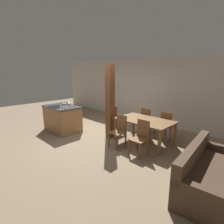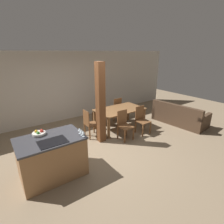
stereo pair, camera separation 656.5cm
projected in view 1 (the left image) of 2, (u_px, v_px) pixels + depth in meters
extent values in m
plane|color=#847056|center=(95.00, 138.00, 5.86)|extent=(16.00, 16.00, 0.00)
cube|color=beige|center=(145.00, 91.00, 7.52)|extent=(11.20, 0.08, 2.70)
cube|color=#9E7047|center=(62.00, 119.00, 6.48)|extent=(1.34, 0.86, 0.89)
cube|color=#38383D|center=(62.00, 107.00, 6.37)|extent=(1.38, 0.90, 0.04)
cube|color=black|center=(56.00, 107.00, 6.22)|extent=(0.56, 0.40, 0.01)
cylinder|color=silver|center=(66.00, 104.00, 6.66)|extent=(0.28, 0.28, 0.05)
sphere|color=red|center=(67.00, 103.00, 6.60)|extent=(0.08, 0.08, 0.08)
sphere|color=gold|center=(67.00, 102.00, 6.71)|extent=(0.07, 0.07, 0.07)
sphere|color=#3D8E38|center=(64.00, 103.00, 6.62)|extent=(0.07, 0.07, 0.07)
cylinder|color=silver|center=(61.00, 110.00, 5.69)|extent=(0.06, 0.06, 0.00)
cylinder|color=silver|center=(61.00, 109.00, 5.68)|extent=(0.01, 0.01, 0.07)
cone|color=silver|center=(61.00, 107.00, 5.67)|extent=(0.08, 0.08, 0.06)
cylinder|color=silver|center=(63.00, 109.00, 5.75)|extent=(0.06, 0.06, 0.00)
cylinder|color=silver|center=(63.00, 108.00, 5.75)|extent=(0.01, 0.01, 0.07)
cone|color=silver|center=(63.00, 106.00, 5.73)|extent=(0.08, 0.08, 0.06)
cylinder|color=silver|center=(66.00, 109.00, 5.82)|extent=(0.06, 0.06, 0.00)
cylinder|color=silver|center=(66.00, 108.00, 5.81)|extent=(0.01, 0.01, 0.07)
cone|color=silver|center=(66.00, 106.00, 5.79)|extent=(0.08, 0.08, 0.06)
cube|color=brown|center=(145.00, 120.00, 5.33)|extent=(1.71, 1.02, 0.03)
cube|color=brown|center=(116.00, 129.00, 5.64)|extent=(0.07, 0.07, 0.70)
cube|color=brown|center=(159.00, 143.00, 4.56)|extent=(0.07, 0.07, 0.70)
cube|color=brown|center=(133.00, 123.00, 6.26)|extent=(0.07, 0.07, 0.70)
cube|color=brown|center=(175.00, 134.00, 5.18)|extent=(0.07, 0.07, 0.70)
cube|color=brown|center=(117.00, 132.00, 5.09)|extent=(0.40, 0.40, 0.02)
cube|color=brown|center=(122.00, 123.00, 5.17)|extent=(0.38, 0.02, 0.48)
cube|color=brown|center=(109.00, 140.00, 5.14)|extent=(0.04, 0.04, 0.42)
cube|color=brown|center=(118.00, 143.00, 4.90)|extent=(0.04, 0.04, 0.42)
cube|color=brown|center=(117.00, 136.00, 5.39)|extent=(0.04, 0.04, 0.42)
cube|color=brown|center=(126.00, 140.00, 5.14)|extent=(0.04, 0.04, 0.42)
cube|color=brown|center=(139.00, 139.00, 4.57)|extent=(0.40, 0.40, 0.02)
cube|color=brown|center=(143.00, 129.00, 4.64)|extent=(0.38, 0.02, 0.48)
cube|color=brown|center=(129.00, 147.00, 4.62)|extent=(0.04, 0.04, 0.42)
cube|color=brown|center=(140.00, 152.00, 4.37)|extent=(0.04, 0.04, 0.42)
cube|color=brown|center=(137.00, 144.00, 4.86)|extent=(0.04, 0.04, 0.42)
cube|color=brown|center=(148.00, 147.00, 4.62)|extent=(0.04, 0.04, 0.42)
cube|color=brown|center=(148.00, 121.00, 6.22)|extent=(0.40, 0.40, 0.02)
cube|color=brown|center=(146.00, 115.00, 6.03)|extent=(0.38, 0.02, 0.48)
cube|color=brown|center=(155.00, 127.00, 6.27)|extent=(0.04, 0.04, 0.42)
cube|color=brown|center=(147.00, 125.00, 6.51)|extent=(0.04, 0.04, 0.42)
cube|color=brown|center=(149.00, 129.00, 6.02)|extent=(0.04, 0.04, 0.42)
cube|color=brown|center=(141.00, 127.00, 6.27)|extent=(0.04, 0.04, 0.42)
cube|color=brown|center=(168.00, 126.00, 5.69)|extent=(0.40, 0.40, 0.02)
cube|color=brown|center=(166.00, 120.00, 5.50)|extent=(0.38, 0.02, 0.48)
cube|color=brown|center=(175.00, 132.00, 5.74)|extent=(0.04, 0.04, 0.42)
cube|color=brown|center=(166.00, 130.00, 5.99)|extent=(0.04, 0.04, 0.42)
cube|color=brown|center=(170.00, 135.00, 5.50)|extent=(0.04, 0.04, 0.42)
cube|color=brown|center=(160.00, 132.00, 5.74)|extent=(0.04, 0.04, 0.42)
cube|color=brown|center=(117.00, 122.00, 6.18)|extent=(0.40, 0.40, 0.02)
cube|color=brown|center=(113.00, 114.00, 6.25)|extent=(0.02, 0.38, 0.48)
cube|color=brown|center=(117.00, 130.00, 5.99)|extent=(0.04, 0.04, 0.42)
cube|color=brown|center=(124.00, 128.00, 6.23)|extent=(0.04, 0.04, 0.42)
cube|color=brown|center=(110.00, 128.00, 6.23)|extent=(0.04, 0.04, 0.42)
cube|color=brown|center=(117.00, 125.00, 6.47)|extent=(0.04, 0.04, 0.42)
cube|color=#473323|center=(212.00, 179.00, 3.25)|extent=(1.08, 2.06, 0.44)
cube|color=#473323|center=(194.00, 153.00, 3.38)|extent=(0.37, 1.99, 0.38)
cube|color=#473323|center=(200.00, 205.00, 2.54)|extent=(0.89, 0.23, 0.58)
cube|color=#473323|center=(220.00, 157.00, 3.94)|extent=(0.89, 0.23, 0.58)
cube|color=brown|center=(110.00, 102.00, 5.64)|extent=(0.22, 0.22, 2.41)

